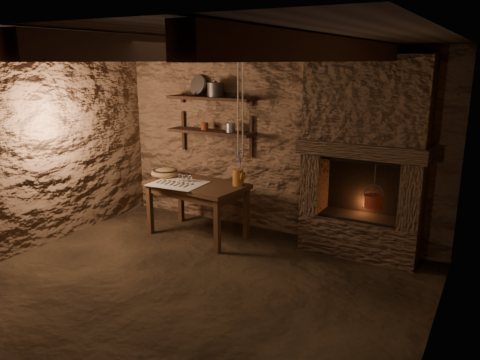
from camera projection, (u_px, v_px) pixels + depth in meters
The scene contains 24 objects.
floor at pixel (185, 291), 4.68m from camera, with size 4.50×4.50×0.00m, color black.
back_wall at pixel (273, 143), 6.06m from camera, with size 4.50×0.04×2.40m, color brown.
left_wall at pixel (24, 152), 5.45m from camera, with size 0.04×4.00×2.40m, color brown.
right_wall at pixel (438, 212), 3.31m from camera, with size 0.04×4.00×2.40m, color brown.
ceiling at pixel (176, 41), 4.08m from camera, with size 4.50×4.00×0.04m, color black.
beam_far_left at pixel (59, 53), 4.81m from camera, with size 0.14×3.95×0.16m, color black.
beam_mid_left at pixel (133, 52), 4.34m from camera, with size 0.14×3.95×0.16m, color black.
beam_mid_right at pixel (226, 51), 3.86m from camera, with size 0.14×3.95×0.16m, color black.
beam_far_right at pixel (344, 50), 3.39m from camera, with size 0.14×3.95×0.16m, color black.
shelf_lower at pixel (211, 132), 6.31m from camera, with size 1.25×0.30×0.04m, color black.
shelf_upper at pixel (210, 98), 6.20m from camera, with size 1.25×0.30×0.04m, color black.
hearth at pixel (364, 153), 5.27m from camera, with size 1.43×0.51×2.30m.
work_table at pixel (197, 208), 6.05m from camera, with size 1.33×0.86×0.72m.
linen_cloth at pixel (178, 183), 5.92m from camera, with size 0.66×0.53×0.01m, color beige.
pewter_cutlery_row at pixel (177, 183), 5.90m from camera, with size 0.55×0.21×0.01m, color #98978A, non-canonical shape.
drinking_glasses at pixel (185, 178), 6.01m from camera, with size 0.21×0.06×0.08m, color white, non-canonical shape.
stoneware_jug at pixel (238, 169), 5.79m from camera, with size 0.16×0.16×0.48m.
wooden_bowl at pixel (165, 173), 6.29m from camera, with size 0.38×0.38×0.14m, color olive.
iron_stockpot at pixel (216, 90), 6.13m from camera, with size 0.22×0.22×0.16m, color #33302D.
tin_pan at pixel (198, 85), 6.37m from camera, with size 0.27×0.27×0.04m, color gray.
small_kettle at pixel (231, 128), 6.14m from camera, with size 0.17×0.13×0.18m, color gray, non-canonical shape.
rusty_tin at pixel (205, 126), 6.34m from camera, with size 0.10×0.10×0.10m, color #602613.
red_pot at pixel (373, 200), 5.29m from camera, with size 0.22×0.22×0.54m.
hanging_ropes at pixel (240, 102), 5.09m from camera, with size 0.08×0.08×1.20m, color #CCB490, non-canonical shape.
Camera 1 is at (2.57, -3.43, 2.24)m, focal length 35.00 mm.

